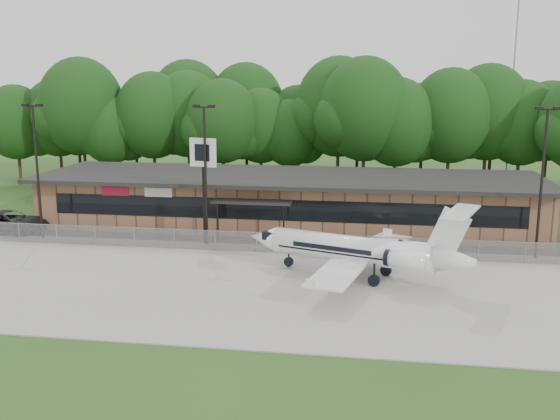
% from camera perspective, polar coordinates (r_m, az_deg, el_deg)
% --- Properties ---
extents(ground, '(160.00, 160.00, 0.00)m').
position_cam_1_polar(ground, '(29.89, -5.78, -11.75)').
color(ground, '#2A4F1C').
rests_on(ground, ground).
extents(apron, '(64.00, 18.00, 0.08)m').
position_cam_1_polar(apron, '(37.15, -2.67, -6.85)').
color(apron, '#9E9B93').
rests_on(apron, ground).
extents(parking_lot, '(50.00, 9.00, 0.06)m').
position_cam_1_polar(parking_lot, '(48.02, 0.05, -2.53)').
color(parking_lot, '#383835').
rests_on(parking_lot, ground).
extents(terminal, '(41.00, 11.65, 4.30)m').
position_cam_1_polar(terminal, '(51.84, 0.79, 0.97)').
color(terminal, '#8C6346').
rests_on(terminal, ground).
extents(fence, '(46.00, 0.04, 1.52)m').
position_cam_1_polar(fence, '(43.53, -0.86, -3.03)').
color(fence, gray).
rests_on(fence, ground).
extents(treeline, '(72.00, 12.00, 15.00)m').
position_cam_1_polar(treeline, '(68.99, 2.92, 8.11)').
color(treeline, black).
rests_on(treeline, ground).
extents(radio_mast, '(0.20, 0.20, 25.00)m').
position_cam_1_polar(radio_mast, '(75.97, 20.56, 11.51)').
color(radio_mast, gray).
rests_on(radio_mast, ground).
extents(light_pole_left, '(1.55, 0.30, 10.23)m').
position_cam_1_polar(light_pole_left, '(50.12, -21.36, 4.19)').
color(light_pole_left, black).
rests_on(light_pole_left, ground).
extents(light_pole_mid, '(1.55, 0.30, 10.23)m').
position_cam_1_polar(light_pole_mid, '(45.04, -6.85, 4.14)').
color(light_pole_mid, black).
rests_on(light_pole_mid, ground).
extents(light_pole_right, '(1.55, 0.30, 10.23)m').
position_cam_1_polar(light_pole_right, '(44.74, 22.88, 3.24)').
color(light_pole_right, black).
rests_on(light_pole_right, ground).
extents(business_jet, '(14.46, 12.95, 4.92)m').
position_cam_1_polar(business_jet, '(38.08, 7.33, -3.76)').
color(business_jet, white).
rests_on(business_jet, ground).
extents(suv, '(6.30, 2.93, 1.75)m').
position_cam_1_polar(suv, '(53.94, -23.59, -1.02)').
color(suv, '#2F2F32').
rests_on(suv, ground).
extents(pole_sign, '(2.05, 0.73, 7.84)m').
position_cam_1_polar(pole_sign, '(45.38, -7.04, 4.22)').
color(pole_sign, black).
rests_on(pole_sign, ground).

